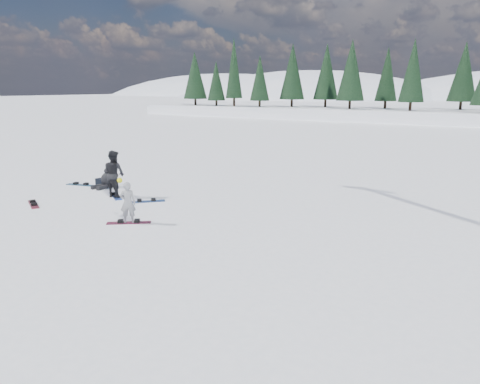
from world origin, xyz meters
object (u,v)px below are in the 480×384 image
Objects in this scene: seated_rider at (106,180)px; snowboarder_woman at (128,202)px; snowboard_loose_c at (81,185)px; snowboard_loose_a at (146,201)px; snowboard_loose_b at (33,204)px; snowboarder_man at (114,174)px; gear_bag at (101,182)px.

snowboarder_woman is at bearing -32.60° from seated_rider.
seated_rider is 1.48m from snowboard_loose_c.
snowboard_loose_c is at bearing 124.67° from snowboard_loose_a.
snowboard_loose_a is 1.00× the size of snowboard_loose_b.
snowboarder_woman is 1.06× the size of snowboard_loose_b.
gear_bag is at bearing -27.35° from snowboarder_man.
snowboarder_woman is 1.49× the size of seated_rider.
snowboarder_man is 3.38m from snowboard_loose_b.
snowboard_loose_a is 5.00m from snowboard_loose_c.
gear_bag reaches higher than snowboard_loose_c.
snowboarder_woman is 4.27m from snowboarder_man.
snowboard_loose_a is (1.78, 0.02, -0.98)m from snowboarder_man.
gear_bag is (-5.87, 3.93, -0.59)m from snowboarder_woman.
snowboarder_man reaches higher than snowboard_loose_a.
snowboarder_man reaches higher than seated_rider.
seated_rider is 0.71× the size of snowboard_loose_b.
seated_rider is at bearing 119.19° from snowboard_loose_b.
snowboard_loose_a is 4.45m from snowboard_loose_b.
gear_bag is (-2.46, 1.37, -0.85)m from snowboarder_man.
snowboarder_man is (-3.41, 2.57, 0.25)m from snowboarder_woman.
gear_bag is 0.30× the size of snowboard_loose_c.
gear_bag is 4.18m from snowboard_loose_b.
snowboarder_woman is at bearing -33.81° from gear_bag.
gear_bag is 0.30× the size of snowboard_loose_a.
seated_rider reaches higher than snowboard_loose_c.
snowboarder_man reaches higher than snowboard_loose_c.
snowboarder_woman is 5.17m from snowboard_loose_b.
seated_rider is at bearing -71.65° from snowboarder_woman.
snowboard_loose_a is (4.24, -1.35, -0.14)m from gear_bag.
snowboard_loose_a and snowboard_loose_b have the same top height.
snowboarder_woman reaches higher than gear_bag.
seated_rider is at bearing 116.22° from snowboard_loose_a.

